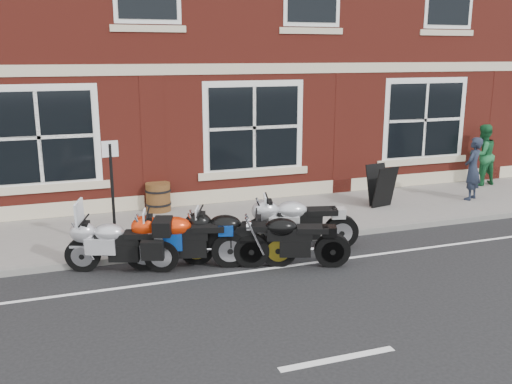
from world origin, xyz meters
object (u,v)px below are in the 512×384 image
a_board_sign (381,186)px  barrel_planter (158,197)px  moto_touring_silver (118,242)px  moto_sport_red (185,238)px  pedestrian_left (473,169)px  parking_sign (112,188)px  pedestrian_right (482,155)px  moto_sport_silver (299,221)px  moto_sport_black (235,236)px  moto_naked_black (290,238)px

a_board_sign → barrel_planter: size_ratio=1.51×
moto_touring_silver → moto_sport_red: moto_touring_silver is taller
pedestrian_left → parking_sign: bearing=-24.6°
moto_touring_silver → pedestrian_left: size_ratio=1.20×
a_board_sign → parking_sign: 6.61m
moto_sport_red → a_board_sign: size_ratio=2.13×
pedestrian_left → a_board_sign: pedestrian_left is taller
moto_sport_red → pedestrian_left: pedestrian_left is taller
moto_touring_silver → pedestrian_right: size_ratio=1.12×
moto_sport_silver → a_board_sign: (3.03, 1.95, 0.05)m
a_board_sign → parking_sign: parking_sign is taller
moto_sport_silver → a_board_sign: bearing=-43.6°
a_board_sign → pedestrian_right: bearing=3.7°
pedestrian_left → a_board_sign: 2.55m
moto_sport_black → a_board_sign: size_ratio=1.99×
a_board_sign → pedestrian_left: bearing=-16.3°
moto_touring_silver → moto_sport_silver: 3.46m
moto_touring_silver → moto_sport_silver: bearing=-69.7°
moto_naked_black → a_board_sign: (3.56, 2.75, 0.09)m
moto_naked_black → barrel_planter: bearing=40.8°
pedestrian_right → moto_touring_silver: bearing=11.3°
parking_sign → pedestrian_left: bearing=0.1°
moto_sport_silver → moto_naked_black: size_ratio=1.10×
moto_sport_red → moto_naked_black: bearing=-92.9°
barrel_planter → parking_sign: 2.98m
pedestrian_right → parking_sign: bearing=7.3°
moto_touring_silver → moto_sport_red: bearing=-81.5°
moto_sport_red → a_board_sign: a_board_sign is taller
barrel_planter → parking_sign: bearing=-116.3°
moto_sport_black → moto_naked_black: bearing=-90.8°
pedestrian_left → pedestrian_right: pedestrian_right is taller
moto_touring_silver → pedestrian_left: (9.01, 1.75, 0.38)m
barrel_planter → a_board_sign: bearing=-14.8°
pedestrian_left → moto_sport_black: bearing=-13.8°
parking_sign → moto_sport_red: bearing=-48.4°
pedestrian_right → moto_sport_red: bearing=14.5°
pedestrian_left → barrel_planter: (-7.72, 1.58, -0.46)m
moto_naked_black → pedestrian_left: size_ratio=1.26×
moto_touring_silver → a_board_sign: moto_touring_silver is taller
moto_sport_silver → parking_sign: 3.60m
moto_touring_silver → barrel_planter: size_ratio=2.85×
moto_sport_black → barrel_planter: size_ratio=2.99×
moto_sport_black → pedestrian_right: pedestrian_right is taller
moto_naked_black → barrel_planter: size_ratio=3.00×
pedestrian_right → pedestrian_left: bearing=37.7°
moto_sport_black → pedestrian_right: size_ratio=1.17×
moto_sport_red → moto_sport_black: moto_sport_red is taller
pedestrian_right → moto_sport_silver: bearing=18.7°
barrel_planter → moto_touring_silver: bearing=-111.1°
moto_sport_red → pedestrian_left: (7.88, 1.98, 0.35)m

